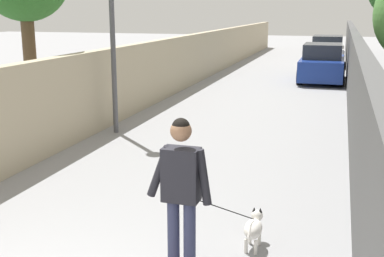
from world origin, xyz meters
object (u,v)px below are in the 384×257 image
(dog, at_px, (253,227))
(car_near, at_px, (322,64))
(person_skateboarder, at_px, (181,187))
(car_far, at_px, (327,51))

(dog, xyz_separation_m, car_near, (15.37, -0.19, 0.44))
(dog, height_order, car_near, car_near)
(dog, relative_size, car_near, 0.36)
(person_skateboarder, distance_m, car_far, 23.01)
(car_far, bearing_deg, person_skateboarder, 178.05)
(car_near, xyz_separation_m, car_far, (6.54, -0.00, 0.00))
(dog, bearing_deg, car_far, -0.51)
(person_skateboarder, bearing_deg, car_near, -2.73)
(person_skateboarder, height_order, car_far, person_skateboarder)
(dog, relative_size, car_far, 0.34)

